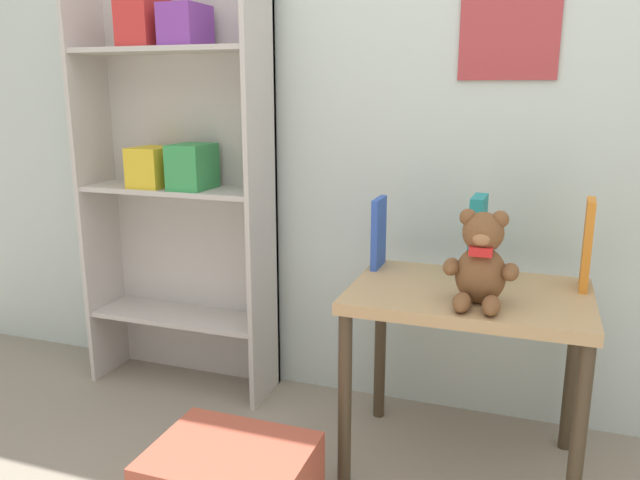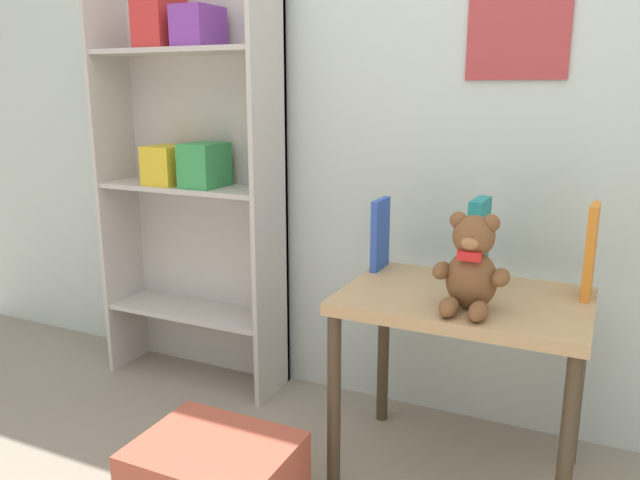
% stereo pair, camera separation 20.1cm
% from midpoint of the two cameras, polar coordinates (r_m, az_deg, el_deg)
% --- Properties ---
extents(wall_back, '(4.80, 0.07, 2.50)m').
position_cam_midpoint_polar(wall_back, '(2.19, 15.93, 15.58)').
color(wall_back, silver).
rests_on(wall_back, ground_plane).
extents(bookshelf_side, '(0.73, 0.25, 1.58)m').
position_cam_midpoint_polar(bookshelf_side, '(2.46, -9.19, 6.94)').
color(bookshelf_side, '#BCB7B2').
rests_on(bookshelf_side, ground_plane).
extents(display_table, '(0.69, 0.49, 0.58)m').
position_cam_midpoint_polar(display_table, '(1.90, 15.99, -7.25)').
color(display_table, tan).
rests_on(display_table, ground_plane).
extents(teddy_bear, '(0.20, 0.18, 0.26)m').
position_cam_midpoint_polar(teddy_bear, '(1.72, 16.97, -2.40)').
color(teddy_bear, brown).
rests_on(teddy_bear, display_table).
extents(book_standing_blue, '(0.02, 0.13, 0.23)m').
position_cam_midpoint_polar(book_standing_blue, '(2.05, 8.34, 0.50)').
color(book_standing_blue, '#2D51B7').
rests_on(book_standing_blue, display_table).
extents(book_standing_teal, '(0.04, 0.14, 0.26)m').
position_cam_midpoint_polar(book_standing_teal, '(1.98, 17.11, -0.08)').
color(book_standing_teal, teal).
rests_on(book_standing_teal, display_table).
extents(book_standing_orange, '(0.03, 0.12, 0.27)m').
position_cam_midpoint_polar(book_standing_orange, '(1.94, 26.28, -0.98)').
color(book_standing_orange, orange).
rests_on(book_standing_orange, display_table).
extents(storage_bin, '(0.42, 0.34, 0.22)m').
position_cam_midpoint_polar(storage_bin, '(1.85, -6.29, -21.02)').
color(storage_bin, '#AD4C38').
rests_on(storage_bin, ground_plane).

